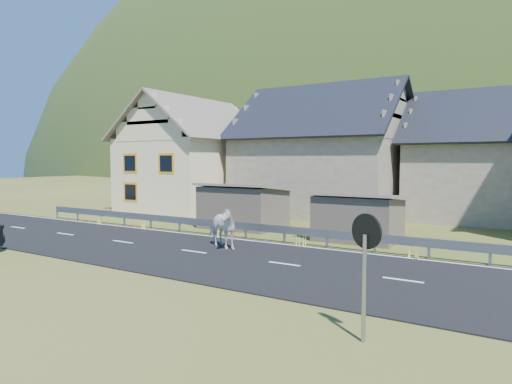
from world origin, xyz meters
The scene contains 12 objects.
ground centered at (0.00, 0.00, 0.00)m, with size 160.00×160.00×0.00m, color #354714.
road centered at (0.00, 0.00, 0.02)m, with size 60.00×7.00×0.04m, color black.
lane_markings centered at (0.00, 0.00, 0.04)m, with size 60.00×6.60×0.01m, color silver.
guardrail centered at (0.00, 3.68, 0.56)m, with size 28.10×0.09×0.75m.
shed_left centered at (-2.00, 6.50, 1.10)m, with size 4.30×3.30×2.40m, color #63584C.
shed_right centered at (4.50, 6.00, 1.00)m, with size 3.80×2.90×2.20m, color #63584C.
house_cream centered at (-10.00, 12.00, 4.36)m, with size 7.80×9.80×8.30m.
house_stone_a centered at (-1.00, 15.00, 4.63)m, with size 10.80×9.80×8.90m.
house_stone_b centered at (9.00, 17.00, 4.24)m, with size 9.80×8.80×8.10m.
conifer_patch centered at (-55.00, 110.00, 6.00)m, with size 76.00×50.00×28.00m, color black.
horse centered at (0.38, 1.22, 0.89)m, with size 2.01×0.92×1.70m, color silver.
traffic_mirror centered at (8.49, -4.95, 1.87)m, with size 0.68×0.32×2.56m.
Camera 1 is at (11.34, -13.61, 3.60)m, focal length 32.00 mm.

